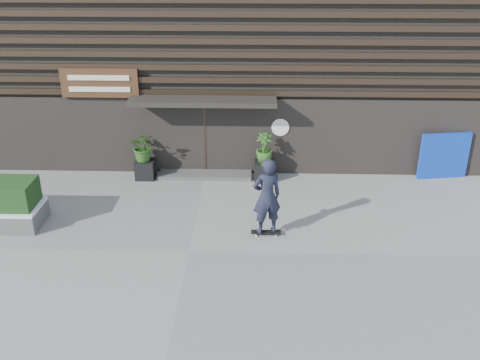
{
  "coord_description": "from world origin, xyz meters",
  "views": [
    {
      "loc": [
        1.62,
        -11.48,
        7.25
      ],
      "look_at": [
        1.21,
        1.92,
        1.1
      ],
      "focal_mm": 40.69,
      "sensor_mm": 36.0,
      "label": 1
    }
  ],
  "objects_px": {
    "planter_pot_left": "(145,169)",
    "blue_tarp": "(444,156)",
    "planter_pot_right": "(264,171)",
    "skateboarder": "(267,197)"
  },
  "relations": [
    {
      "from": "planter_pot_right",
      "to": "blue_tarp",
      "type": "relative_size",
      "value": 0.37
    },
    {
      "from": "planter_pot_left",
      "to": "skateboarder",
      "type": "xyz_separation_m",
      "value": [
        3.82,
        -3.51,
        0.82
      ]
    },
    {
      "from": "planter_pot_left",
      "to": "planter_pot_right",
      "type": "xyz_separation_m",
      "value": [
        3.8,
        0.0,
        0.0
      ]
    },
    {
      "from": "planter_pot_right",
      "to": "skateboarder",
      "type": "xyz_separation_m",
      "value": [
        0.02,
        -3.51,
        0.82
      ]
    },
    {
      "from": "planter_pot_left",
      "to": "blue_tarp",
      "type": "height_order",
      "value": "blue_tarp"
    },
    {
      "from": "blue_tarp",
      "to": "skateboarder",
      "type": "distance_m",
      "value": 6.86
    },
    {
      "from": "planter_pot_right",
      "to": "skateboarder",
      "type": "bearing_deg",
      "value": -89.6
    },
    {
      "from": "blue_tarp",
      "to": "planter_pot_left",
      "type": "bearing_deg",
      "value": 172.84
    },
    {
      "from": "planter_pot_right",
      "to": "blue_tarp",
      "type": "xyz_separation_m",
      "value": [
        5.72,
        0.3,
        0.46
      ]
    },
    {
      "from": "planter_pot_left",
      "to": "planter_pot_right",
      "type": "height_order",
      "value": "same"
    }
  ]
}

